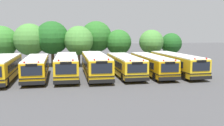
{
  "coord_description": "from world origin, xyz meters",
  "views": [
    {
      "loc": [
        -3.7,
        -28.75,
        5.35
      ],
      "look_at": [
        1.91,
        0.0,
        1.6
      ],
      "focal_mm": 39.35,
      "sensor_mm": 36.0,
      "label": 1
    }
  ],
  "objects_px": {
    "tree_0": "(1,41)",
    "school_bus_1": "(36,67)",
    "school_bus_0": "(3,68)",
    "tree_2": "(51,38)",
    "school_bus_4": "(125,65)",
    "tree_5": "(119,43)",
    "school_bus_5": "(152,64)",
    "tree_7": "(171,44)",
    "school_bus_6": "(176,63)",
    "tree_6": "(151,42)",
    "tree_1": "(29,39)",
    "tree_3": "(78,41)",
    "school_bus_3": "(95,64)",
    "tree_4": "(96,37)",
    "school_bus_2": "(67,66)"
  },
  "relations": [
    {
      "from": "school_bus_1",
      "to": "tree_0",
      "type": "distance_m",
      "value": 12.88
    },
    {
      "from": "school_bus_6",
      "to": "tree_3",
      "type": "height_order",
      "value": "tree_3"
    },
    {
      "from": "school_bus_0",
      "to": "tree_3",
      "type": "xyz_separation_m",
      "value": [
        8.82,
        9.2,
        2.57
      ]
    },
    {
      "from": "school_bus_0",
      "to": "school_bus_3",
      "type": "distance_m",
      "value": 10.36
    },
    {
      "from": "school_bus_0",
      "to": "tree_2",
      "type": "distance_m",
      "value": 11.66
    },
    {
      "from": "tree_7",
      "to": "school_bus_3",
      "type": "bearing_deg",
      "value": -144.55
    },
    {
      "from": "school_bus_2",
      "to": "tree_0",
      "type": "distance_m",
      "value": 14.73
    },
    {
      "from": "school_bus_0",
      "to": "tree_1",
      "type": "bearing_deg",
      "value": -99.56
    },
    {
      "from": "school_bus_0",
      "to": "tree_6",
      "type": "xyz_separation_m",
      "value": [
        20.53,
        9.19,
        2.27
      ]
    },
    {
      "from": "school_bus_2",
      "to": "school_bus_4",
      "type": "xyz_separation_m",
      "value": [
        7.0,
        -0.04,
        -0.09
      ]
    },
    {
      "from": "school_bus_0",
      "to": "school_bus_6",
      "type": "relative_size",
      "value": 0.94
    },
    {
      "from": "school_bus_2",
      "to": "tree_4",
      "type": "xyz_separation_m",
      "value": [
        4.99,
        11.65,
        3.11
      ]
    },
    {
      "from": "school_bus_5",
      "to": "tree_7",
      "type": "relative_size",
      "value": 2.14
    },
    {
      "from": "tree_5",
      "to": "tree_6",
      "type": "relative_size",
      "value": 1.0
    },
    {
      "from": "tree_3",
      "to": "tree_7",
      "type": "bearing_deg",
      "value": 4.42
    },
    {
      "from": "school_bus_2",
      "to": "tree_3",
      "type": "xyz_separation_m",
      "value": [
        1.86,
        9.0,
        2.55
      ]
    },
    {
      "from": "tree_1",
      "to": "tree_6",
      "type": "relative_size",
      "value": 1.16
    },
    {
      "from": "school_bus_6",
      "to": "tree_1",
      "type": "distance_m",
      "value": 21.84
    },
    {
      "from": "tree_0",
      "to": "tree_2",
      "type": "relative_size",
      "value": 0.9
    },
    {
      "from": "tree_3",
      "to": "tree_5",
      "type": "height_order",
      "value": "tree_3"
    },
    {
      "from": "tree_4",
      "to": "tree_6",
      "type": "distance_m",
      "value": 9.02
    },
    {
      "from": "school_bus_5",
      "to": "tree_5",
      "type": "distance_m",
      "value": 10.95
    },
    {
      "from": "school_bus_6",
      "to": "tree_7",
      "type": "xyz_separation_m",
      "value": [
        3.81,
        10.24,
        1.91
      ]
    },
    {
      "from": "school_bus_3",
      "to": "school_bus_6",
      "type": "relative_size",
      "value": 1.0
    },
    {
      "from": "school_bus_6",
      "to": "tree_6",
      "type": "relative_size",
      "value": 2.02
    },
    {
      "from": "school_bus_4",
      "to": "tree_5",
      "type": "height_order",
      "value": "tree_5"
    },
    {
      "from": "tree_1",
      "to": "school_bus_4",
      "type": "bearing_deg",
      "value": -39.09
    },
    {
      "from": "school_bus_4",
      "to": "school_bus_6",
      "type": "distance_m",
      "value": 6.72
    },
    {
      "from": "school_bus_0",
      "to": "school_bus_1",
      "type": "xyz_separation_m",
      "value": [
        3.56,
        0.11,
        -0.04
      ]
    },
    {
      "from": "tree_5",
      "to": "tree_3",
      "type": "bearing_deg",
      "value": -167.57
    },
    {
      "from": "school_bus_5",
      "to": "tree_1",
      "type": "bearing_deg",
      "value": -32.54
    },
    {
      "from": "tree_6",
      "to": "school_bus_5",
      "type": "bearing_deg",
      "value": -109.11
    },
    {
      "from": "school_bus_2",
      "to": "school_bus_3",
      "type": "height_order",
      "value": "school_bus_3"
    },
    {
      "from": "tree_0",
      "to": "school_bus_1",
      "type": "bearing_deg",
      "value": -60.89
    },
    {
      "from": "school_bus_1",
      "to": "tree_7",
      "type": "height_order",
      "value": "tree_7"
    },
    {
      "from": "school_bus_0",
      "to": "tree_6",
      "type": "distance_m",
      "value": 22.61
    },
    {
      "from": "tree_3",
      "to": "tree_4",
      "type": "relative_size",
      "value": 0.88
    },
    {
      "from": "school_bus_5",
      "to": "tree_1",
      "type": "relative_size",
      "value": 1.67
    },
    {
      "from": "tree_1",
      "to": "tree_2",
      "type": "xyz_separation_m",
      "value": [
        3.22,
        -0.03,
        0.16
      ]
    },
    {
      "from": "school_bus_3",
      "to": "tree_3",
      "type": "bearing_deg",
      "value": -79.34
    },
    {
      "from": "school_bus_3",
      "to": "school_bus_4",
      "type": "relative_size",
      "value": 1.09
    },
    {
      "from": "tree_7",
      "to": "tree_1",
      "type": "bearing_deg",
      "value": -179.64
    },
    {
      "from": "school_bus_3",
      "to": "tree_0",
      "type": "distance_m",
      "value": 17.03
    },
    {
      "from": "tree_2",
      "to": "school_bus_1",
      "type": "bearing_deg",
      "value": -96.61
    },
    {
      "from": "school_bus_2",
      "to": "school_bus_1",
      "type": "bearing_deg",
      "value": 2.7
    },
    {
      "from": "tree_4",
      "to": "tree_6",
      "type": "bearing_deg",
      "value": -17.21
    },
    {
      "from": "school_bus_5",
      "to": "tree_5",
      "type": "relative_size",
      "value": 1.93
    },
    {
      "from": "tree_2",
      "to": "tree_0",
      "type": "bearing_deg",
      "value": 172.95
    },
    {
      "from": "tree_0",
      "to": "tree_2",
      "type": "distance_m",
      "value": 7.39
    },
    {
      "from": "school_bus_6",
      "to": "tree_0",
      "type": "distance_m",
      "value": 25.85
    }
  ]
}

